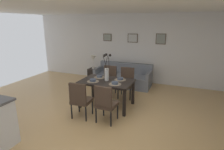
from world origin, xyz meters
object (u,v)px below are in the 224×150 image
object	(u,v)px
dining_chair_near_left	(80,98)
dining_chair_near_right	(109,79)
centerpiece_vase	(107,71)
framed_picture_left	(107,37)
framed_picture_right	(161,39)
dining_chair_far_right	(126,81)
dining_table	(107,84)
dining_chair_far_left	(105,102)
bowl_near_left	(93,80)
side_table	(94,75)
bowl_far_right	(120,78)
bowl_far_left	(115,83)
bowl_near_right	(100,76)
framed_picture_center	(133,38)
table_lamp	(93,59)
sofa	(123,78)

from	to	relation	value
dining_chair_near_left	dining_chair_near_right	xyz separation A→B (m)	(0.01, 1.74, 0.00)
dining_chair_near_left	centerpiece_vase	size ratio (longest dim) A/B	1.25
dining_chair_near_left	framed_picture_left	bearing A→B (deg)	102.18
framed_picture_left	framed_picture_right	distance (m)	2.09
dining_chair_far_right	centerpiece_vase	distance (m)	1.04
dining_table	centerpiece_vase	size ratio (longest dim) A/B	1.90
dining_chair_far_left	bowl_near_left	size ratio (longest dim) A/B	5.41
dining_chair_far_left	side_table	xyz separation A→B (m)	(-1.73, 2.74, -0.25)
bowl_far_right	bowl_far_left	bearing A→B (deg)	-90.00
dining_chair_near_right	bowl_near_right	world-z (taller)	dining_chair_near_right
framed_picture_center	framed_picture_right	size ratio (longest dim) A/B	1.03
dining_chair_far_left	framed_picture_left	world-z (taller)	framed_picture_left
bowl_near_right	framed_picture_right	bearing A→B (deg)	59.31
dining_chair_near_left	dining_chair_near_right	size ratio (longest dim) A/B	1.00
dining_chair_far_left	bowl_far_left	world-z (taller)	dining_chair_far_left
dining_chair_far_left	side_table	size ratio (longest dim) A/B	1.77
side_table	table_lamp	xyz separation A→B (m)	(-0.00, 0.00, 0.63)
centerpiece_vase	sofa	bearing A→B (deg)	94.70
dining_table	bowl_near_right	distance (m)	0.40
dining_chair_near_left	bowl_far_right	world-z (taller)	dining_chair_near_left
dining_chair_far_right	bowl_far_right	size ratio (longest dim) A/B	5.41
centerpiece_vase	bowl_near_left	world-z (taller)	centerpiece_vase
framed_picture_left	framed_picture_center	world-z (taller)	framed_picture_center
dining_chair_near_left	framed_picture_center	world-z (taller)	framed_picture_center
dining_chair_near_left	framed_picture_center	xyz separation A→B (m)	(0.32, 3.37, 1.19)
bowl_far_right	framed_picture_left	bearing A→B (deg)	120.69
dining_chair_near_right	framed_picture_left	size ratio (longest dim) A/B	2.63
dining_chair_near_right	side_table	world-z (taller)	dining_chair_near_right
dining_chair_far_left	table_lamp	distance (m)	3.27
centerpiece_vase	bowl_far_right	bearing A→B (deg)	32.96
side_table	dining_chair_near_left	bearing A→B (deg)	-68.65
dining_chair_far_right	bowl_far_left	world-z (taller)	dining_chair_far_right
bowl_far_right	dining_chair_far_right	bearing A→B (deg)	91.42
dining_table	sofa	distance (m)	1.93
dining_table	dining_chair_far_left	xyz separation A→B (m)	(0.33, -0.84, -0.14)
framed_picture_left	dining_table	bearing A→B (deg)	-67.29
dining_table	dining_chair_near_right	bearing A→B (deg)	109.21
dining_chair_near_left	framed_picture_right	size ratio (longest dim) A/B	2.42
framed_picture_center	framed_picture_right	distance (m)	1.04
bowl_near_right	framed_picture_right	xyz separation A→B (m)	(1.36, 2.29, 0.92)
side_table	centerpiece_vase	bearing A→B (deg)	-53.56
dining_chair_near_right	framed_picture_left	world-z (taller)	framed_picture_left
dining_table	bowl_near_right	size ratio (longest dim) A/B	8.24
dining_chair_far_left	framed_picture_right	distance (m)	3.62
bowl_near_left	dining_chair_far_left	bearing A→B (deg)	-44.75
bowl_far_right	framed_picture_center	xyz separation A→B (m)	(-0.32, 2.29, 0.92)
side_table	framed_picture_left	xyz separation A→B (m)	(0.36, 0.60, 1.44)
bowl_near_right	side_table	bearing A→B (deg)	122.64
dining_chair_near_right	bowl_near_left	size ratio (longest dim) A/B	5.41
bowl_near_right	bowl_far_right	world-z (taller)	same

